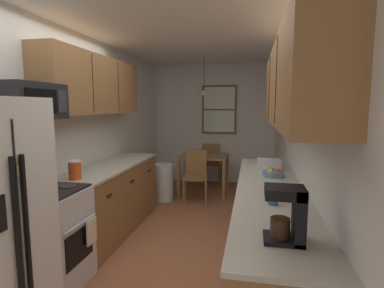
{
  "coord_description": "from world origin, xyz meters",
  "views": [
    {
      "loc": [
        0.81,
        -2.86,
        1.66
      ],
      "look_at": [
        -0.01,
        1.21,
        1.13
      ],
      "focal_mm": 28.1,
      "sensor_mm": 36.0,
      "label": 1
    }
  ],
  "objects_px": {
    "coffee_maker": "(290,213)",
    "fruit_bowl": "(273,173)",
    "mug_by_coffeemaker": "(273,199)",
    "trash_bin": "(164,182)",
    "stove_range": "(48,237)",
    "dish_rack": "(269,164)",
    "microwave_over_range": "(28,101)",
    "dining_table": "(204,162)",
    "storage_canister": "(75,170)",
    "dining_chair_near": "(196,174)",
    "dining_chair_far": "(212,162)"
  },
  "relations": [
    {
      "from": "mug_by_coffeemaker",
      "to": "trash_bin",
      "type": "bearing_deg",
      "value": 122.65
    },
    {
      "from": "coffee_maker",
      "to": "fruit_bowl",
      "type": "height_order",
      "value": "coffee_maker"
    },
    {
      "from": "stove_range",
      "to": "fruit_bowl",
      "type": "distance_m",
      "value": 2.33
    },
    {
      "from": "coffee_maker",
      "to": "mug_by_coffeemaker",
      "type": "height_order",
      "value": "coffee_maker"
    },
    {
      "from": "microwave_over_range",
      "to": "trash_bin",
      "type": "xyz_separation_m",
      "value": [
        0.41,
        2.67,
        -1.38
      ]
    },
    {
      "from": "stove_range",
      "to": "storage_canister",
      "type": "bearing_deg",
      "value": 90.66
    },
    {
      "from": "dining_chair_far",
      "to": "storage_canister",
      "type": "bearing_deg",
      "value": -106.59
    },
    {
      "from": "stove_range",
      "to": "storage_canister",
      "type": "relative_size",
      "value": 5.56
    },
    {
      "from": "dining_table",
      "to": "storage_canister",
      "type": "bearing_deg",
      "value": -108.29
    },
    {
      "from": "microwave_over_range",
      "to": "coffee_maker",
      "type": "distance_m",
      "value": 2.31
    },
    {
      "from": "mug_by_coffeemaker",
      "to": "fruit_bowl",
      "type": "xyz_separation_m",
      "value": [
        0.06,
        0.96,
        -0.01
      ]
    },
    {
      "from": "microwave_over_range",
      "to": "dining_table",
      "type": "relative_size",
      "value": 0.71
    },
    {
      "from": "mug_by_coffeemaker",
      "to": "dish_rack",
      "type": "distance_m",
      "value": 1.42
    },
    {
      "from": "mug_by_coffeemaker",
      "to": "storage_canister",
      "type": "bearing_deg",
      "value": 167.48
    },
    {
      "from": "stove_range",
      "to": "microwave_over_range",
      "type": "relative_size",
      "value": 1.74
    },
    {
      "from": "mug_by_coffeemaker",
      "to": "microwave_over_range",
      "type": "bearing_deg",
      "value": -178.85
    },
    {
      "from": "trash_bin",
      "to": "fruit_bowl",
      "type": "xyz_separation_m",
      "value": [
        1.75,
        -1.67,
        0.61
      ]
    },
    {
      "from": "mug_by_coffeemaker",
      "to": "fruit_bowl",
      "type": "relative_size",
      "value": 0.5
    },
    {
      "from": "stove_range",
      "to": "mug_by_coffeemaker",
      "type": "relative_size",
      "value": 9.57
    },
    {
      "from": "trash_bin",
      "to": "dish_rack",
      "type": "xyz_separation_m",
      "value": [
        1.72,
        -1.21,
        0.62
      ]
    },
    {
      "from": "microwave_over_range",
      "to": "dining_chair_near",
      "type": "height_order",
      "value": "microwave_over_range"
    },
    {
      "from": "mug_by_coffeemaker",
      "to": "dish_rack",
      "type": "relative_size",
      "value": 0.34
    },
    {
      "from": "dining_chair_near",
      "to": "coffee_maker",
      "type": "relative_size",
      "value": 2.85
    },
    {
      "from": "stove_range",
      "to": "fruit_bowl",
      "type": "bearing_deg",
      "value": 26.2
    },
    {
      "from": "storage_canister",
      "to": "coffee_maker",
      "type": "distance_m",
      "value": 2.3
    },
    {
      "from": "dining_chair_far",
      "to": "dish_rack",
      "type": "relative_size",
      "value": 2.65
    },
    {
      "from": "storage_canister",
      "to": "trash_bin",
      "type": "bearing_deg",
      "value": 82.2
    },
    {
      "from": "dining_table",
      "to": "storage_canister",
      "type": "distance_m",
      "value": 2.96
    },
    {
      "from": "dining_chair_near",
      "to": "dish_rack",
      "type": "height_order",
      "value": "dish_rack"
    },
    {
      "from": "dining_chair_far",
      "to": "storage_canister",
      "type": "xyz_separation_m",
      "value": [
        -1.0,
        -3.36,
        0.5
      ]
    },
    {
      "from": "microwave_over_range",
      "to": "fruit_bowl",
      "type": "bearing_deg",
      "value": 25.0
    },
    {
      "from": "microwave_over_range",
      "to": "mug_by_coffeemaker",
      "type": "xyz_separation_m",
      "value": [
        2.09,
        0.04,
        -0.76
      ]
    },
    {
      "from": "microwave_over_range",
      "to": "dish_rack",
      "type": "height_order",
      "value": "microwave_over_range"
    },
    {
      "from": "dining_chair_far",
      "to": "dining_table",
      "type": "bearing_deg",
      "value": -97.89
    },
    {
      "from": "dining_table",
      "to": "mug_by_coffeemaker",
      "type": "xyz_separation_m",
      "value": [
        1.07,
        -3.23,
        0.34
      ]
    },
    {
      "from": "coffee_maker",
      "to": "fruit_bowl",
      "type": "distance_m",
      "value": 1.61
    },
    {
      "from": "microwave_over_range",
      "to": "fruit_bowl",
      "type": "relative_size",
      "value": 2.75
    },
    {
      "from": "trash_bin",
      "to": "mug_by_coffeemaker",
      "type": "bearing_deg",
      "value": -57.35
    },
    {
      "from": "dining_chair_far",
      "to": "mug_by_coffeemaker",
      "type": "xyz_separation_m",
      "value": [
        0.99,
        -3.8,
        0.45
      ]
    },
    {
      "from": "stove_range",
      "to": "dish_rack",
      "type": "height_order",
      "value": "stove_range"
    },
    {
      "from": "stove_range",
      "to": "dining_table",
      "type": "bearing_deg",
      "value": 74.36
    },
    {
      "from": "trash_bin",
      "to": "coffee_maker",
      "type": "height_order",
      "value": "coffee_maker"
    },
    {
      "from": "trash_bin",
      "to": "storage_canister",
      "type": "distance_m",
      "value": 2.31
    },
    {
      "from": "stove_range",
      "to": "fruit_bowl",
      "type": "relative_size",
      "value": 4.79
    },
    {
      "from": "dining_chair_far",
      "to": "fruit_bowl",
      "type": "xyz_separation_m",
      "value": [
        1.05,
        -2.84,
        0.44
      ]
    },
    {
      "from": "stove_range",
      "to": "coffee_maker",
      "type": "xyz_separation_m",
      "value": [
        2.03,
        -0.6,
        0.59
      ]
    },
    {
      "from": "microwave_over_range",
      "to": "mug_by_coffeemaker",
      "type": "height_order",
      "value": "microwave_over_range"
    },
    {
      "from": "dining_chair_far",
      "to": "coffee_maker",
      "type": "relative_size",
      "value": 2.85
    },
    {
      "from": "trash_bin",
      "to": "dish_rack",
      "type": "height_order",
      "value": "dish_rack"
    },
    {
      "from": "trash_bin",
      "to": "mug_by_coffeemaker",
      "type": "distance_m",
      "value": 3.19
    }
  ]
}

